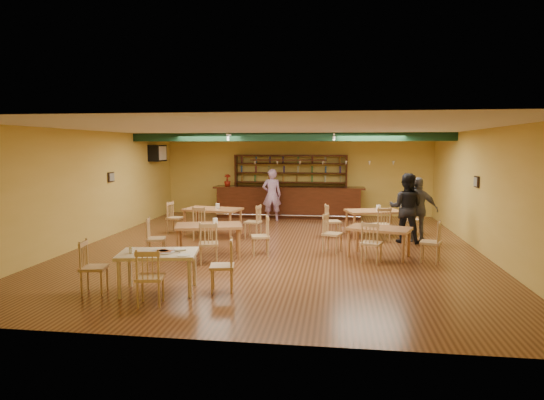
# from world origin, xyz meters

# --- Properties ---
(floor) EXTENTS (12.00, 12.00, 0.00)m
(floor) POSITION_xyz_m (0.00, 0.00, 0.00)
(floor) COLOR #4F2C16
(floor) RESTS_ON ground
(ceiling_beam) EXTENTS (10.00, 0.30, 0.25)m
(ceiling_beam) POSITION_xyz_m (0.00, 2.80, 2.87)
(ceiling_beam) COLOR black
(ceiling_beam) RESTS_ON ceiling
(track_rail_left) EXTENTS (0.05, 2.50, 0.05)m
(track_rail_left) POSITION_xyz_m (-1.80, 3.40, 2.94)
(track_rail_left) COLOR white
(track_rail_left) RESTS_ON ceiling
(track_rail_right) EXTENTS (0.05, 2.50, 0.05)m
(track_rail_right) POSITION_xyz_m (1.40, 3.40, 2.94)
(track_rail_right) COLOR white
(track_rail_right) RESTS_ON ceiling
(ac_unit) EXTENTS (0.34, 0.70, 0.48)m
(ac_unit) POSITION_xyz_m (-4.80, 4.20, 2.35)
(ac_unit) COLOR white
(ac_unit) RESTS_ON wall_left
(picture_left) EXTENTS (0.04, 0.34, 0.28)m
(picture_left) POSITION_xyz_m (-4.97, 1.00, 1.70)
(picture_left) COLOR black
(picture_left) RESTS_ON wall_left
(picture_right) EXTENTS (0.04, 0.34, 0.28)m
(picture_right) POSITION_xyz_m (4.97, 0.50, 1.70)
(picture_right) COLOR black
(picture_right) RESTS_ON wall_right
(bar_counter) EXTENTS (5.45, 0.85, 1.13)m
(bar_counter) POSITION_xyz_m (-0.23, 5.15, 0.56)
(bar_counter) COLOR black
(bar_counter) RESTS_ON ground
(back_bar_hutch) EXTENTS (4.22, 0.40, 2.28)m
(back_bar_hutch) POSITION_xyz_m (-0.23, 5.78, 1.14)
(back_bar_hutch) COLOR black
(back_bar_hutch) RESTS_ON ground
(poinsettia) EXTENTS (0.31, 0.31, 0.44)m
(poinsettia) POSITION_xyz_m (-2.50, 5.15, 1.35)
(poinsettia) COLOR maroon
(poinsettia) RESTS_ON bar_counter
(dining_table_a) EXTENTS (1.73, 1.22, 0.79)m
(dining_table_a) POSITION_xyz_m (-2.06, 1.37, 0.40)
(dining_table_a) COLOR #A76E3B
(dining_table_a) RESTS_ON ground
(dining_table_b) EXTENTS (1.69, 1.27, 0.75)m
(dining_table_b) POSITION_xyz_m (2.56, 1.87, 0.38)
(dining_table_b) COLOR #A76E3B
(dining_table_b) RESTS_ON ground
(dining_table_c) EXTENTS (1.71, 1.28, 0.76)m
(dining_table_c) POSITION_xyz_m (-1.45, -1.28, 0.38)
(dining_table_c) COLOR #A76E3B
(dining_table_c) RESTS_ON ground
(dining_table_d) EXTENTS (1.60, 1.25, 0.70)m
(dining_table_d) POSITION_xyz_m (2.50, -0.78, 0.35)
(dining_table_d) COLOR #A76E3B
(dining_table_d) RESTS_ON ground
(near_table) EXTENTS (1.48, 1.09, 0.72)m
(near_table) POSITION_xyz_m (-1.61, -4.06, 0.36)
(near_table) COLOR tan
(near_table) RESTS_ON ground
(pizza_tray) EXTENTS (0.55, 0.55, 0.01)m
(pizza_tray) POSITION_xyz_m (-1.51, -4.06, 0.73)
(pizza_tray) COLOR silver
(pizza_tray) RESTS_ON near_table
(parmesan_shaker) EXTENTS (0.09, 0.09, 0.11)m
(parmesan_shaker) POSITION_xyz_m (-2.04, -4.20, 0.78)
(parmesan_shaker) COLOR #EAE5C6
(parmesan_shaker) RESTS_ON near_table
(napkin_stack) EXTENTS (0.24, 0.22, 0.03)m
(napkin_stack) POSITION_xyz_m (-1.27, -3.87, 0.74)
(napkin_stack) COLOR white
(napkin_stack) RESTS_ON near_table
(pizza_server) EXTENTS (0.33, 0.20, 0.00)m
(pizza_server) POSITION_xyz_m (-1.37, -4.01, 0.74)
(pizza_server) COLOR silver
(pizza_server) RESTS_ON pizza_tray
(side_plate) EXTENTS (0.26, 0.26, 0.01)m
(side_plate) POSITION_xyz_m (-1.08, -4.25, 0.73)
(side_plate) COLOR white
(side_plate) RESTS_ON near_table
(patron_bar) EXTENTS (0.73, 0.56, 1.81)m
(patron_bar) POSITION_xyz_m (-0.73, 4.33, 0.91)
(patron_bar) COLOR #964EA9
(patron_bar) RESTS_ON ground
(patron_right_a) EXTENTS (1.06, 0.92, 1.87)m
(patron_right_a) POSITION_xyz_m (3.36, 1.07, 0.94)
(patron_right_a) COLOR black
(patron_right_a) RESTS_ON ground
(patron_right_b) EXTENTS (1.10, 0.68, 1.76)m
(patron_right_b) POSITION_xyz_m (3.70, 1.22, 0.88)
(patron_right_b) COLOR slate
(patron_right_b) RESTS_ON ground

